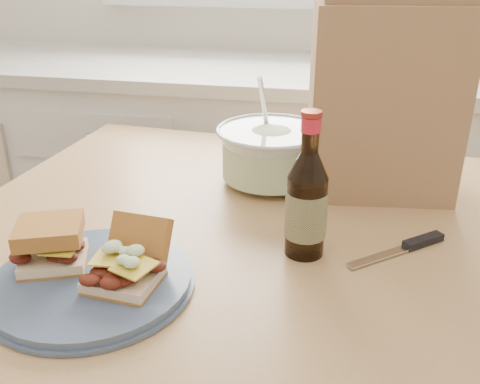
% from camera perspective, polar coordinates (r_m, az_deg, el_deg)
% --- Properties ---
extents(cabinet_run, '(2.50, 0.64, 0.94)m').
position_cam_1_polar(cabinet_run, '(1.99, 2.15, 0.13)').
color(cabinet_run, white).
rests_on(cabinet_run, ground).
extents(dining_table, '(1.08, 1.08, 0.84)m').
position_cam_1_polar(dining_table, '(1.05, -2.14, -9.51)').
color(dining_table, tan).
rests_on(dining_table, ground).
extents(plate, '(0.30, 0.30, 0.02)m').
position_cam_1_polar(plate, '(0.84, -15.52, -9.24)').
color(plate, '#44536D').
rests_on(plate, dining_table).
extents(sandwich_left, '(0.12, 0.12, 0.07)m').
position_cam_1_polar(sandwich_left, '(0.87, -19.49, -5.19)').
color(sandwich_left, beige).
rests_on(sandwich_left, plate).
extents(sandwich_right, '(0.11, 0.14, 0.08)m').
position_cam_1_polar(sandwich_right, '(0.81, -11.78, -7.17)').
color(sandwich_right, beige).
rests_on(sandwich_right, plate).
extents(coleslaw_bowl, '(0.23, 0.23, 0.23)m').
position_cam_1_polar(coleslaw_bowl, '(1.14, 3.30, 3.85)').
color(coleslaw_bowl, silver).
rests_on(coleslaw_bowl, dining_table).
extents(beer_bottle, '(0.07, 0.07, 0.24)m').
position_cam_1_polar(beer_bottle, '(0.86, 7.11, -1.17)').
color(beer_bottle, black).
rests_on(beer_bottle, dining_table).
extents(knife, '(0.17, 0.14, 0.01)m').
position_cam_1_polar(knife, '(0.96, 17.89, -5.38)').
color(knife, silver).
rests_on(knife, dining_table).
extents(paper_bag, '(0.31, 0.22, 0.37)m').
position_cam_1_polar(paper_bag, '(1.11, 15.05, 9.31)').
color(paper_bag, '#946C47').
rests_on(paper_bag, dining_table).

